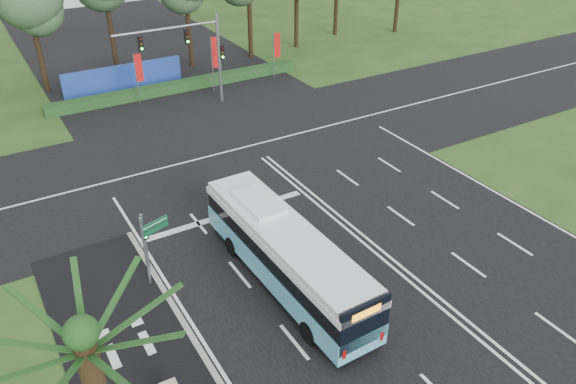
% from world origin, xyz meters
% --- Properties ---
extents(ground, '(120.00, 120.00, 0.00)m').
position_xyz_m(ground, '(0.00, 0.00, 0.00)').
color(ground, '#244617').
rests_on(ground, ground).
extents(road_main, '(20.00, 120.00, 0.04)m').
position_xyz_m(road_main, '(0.00, 0.00, 0.02)').
color(road_main, black).
rests_on(road_main, ground).
extents(road_cross, '(120.00, 14.00, 0.05)m').
position_xyz_m(road_cross, '(0.00, 12.00, 0.03)').
color(road_cross, black).
rests_on(road_cross, ground).
extents(bike_path, '(5.00, 18.00, 0.06)m').
position_xyz_m(bike_path, '(-12.50, -3.00, 0.03)').
color(bike_path, black).
rests_on(bike_path, ground).
extents(kerb_strip, '(0.25, 18.00, 0.12)m').
position_xyz_m(kerb_strip, '(-10.10, -3.00, 0.06)').
color(kerb_strip, gray).
rests_on(kerb_strip, ground).
extents(city_bus, '(2.63, 11.51, 3.29)m').
position_xyz_m(city_bus, '(-5.01, -1.59, 1.66)').
color(city_bus, '#55ADC4').
rests_on(city_bus, ground).
extents(pedestrian_signal, '(0.30, 0.41, 3.33)m').
position_xyz_m(pedestrian_signal, '(-10.20, 2.29, 1.82)').
color(pedestrian_signal, gray).
rests_on(pedestrian_signal, ground).
extents(street_sign, '(1.38, 0.51, 3.69)m').
position_xyz_m(street_sign, '(-10.14, 1.67, 2.35)').
color(street_sign, gray).
rests_on(street_sign, ground).
extents(banner_flag_left, '(0.61, 0.10, 4.10)m').
position_xyz_m(banner_flag_left, '(-3.65, 23.41, 2.69)').
color(banner_flag_left, gray).
rests_on(banner_flag_left, ground).
extents(banner_flag_mid, '(0.70, 0.09, 4.72)m').
position_xyz_m(banner_flag_mid, '(2.52, 22.63, 3.07)').
color(banner_flag_mid, gray).
rests_on(banner_flag_mid, ground).
extents(banner_flag_right, '(0.58, 0.17, 3.99)m').
position_xyz_m(banner_flag_right, '(8.78, 23.40, 2.63)').
color(banner_flag_right, gray).
rests_on(banner_flag_right, ground).
extents(palm_tree, '(3.20, 3.20, 7.65)m').
position_xyz_m(palm_tree, '(-14.50, -8.00, 6.44)').
color(palm_tree, '#382614').
rests_on(palm_tree, ground).
extents(traffic_light_gantry, '(8.41, 0.28, 7.00)m').
position_xyz_m(traffic_light_gantry, '(0.21, 20.50, 4.66)').
color(traffic_light_gantry, gray).
rests_on(traffic_light_gantry, ground).
extents(hedge, '(22.00, 1.20, 0.80)m').
position_xyz_m(hedge, '(0.00, 24.50, 0.40)').
color(hedge, '#153B19').
rests_on(hedge, ground).
extents(blue_hoarding, '(10.00, 0.30, 2.20)m').
position_xyz_m(blue_hoarding, '(-4.00, 27.00, 1.10)').
color(blue_hoarding, '#1B3997').
rests_on(blue_hoarding, ground).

